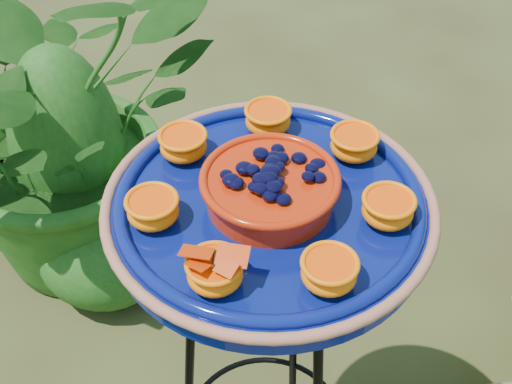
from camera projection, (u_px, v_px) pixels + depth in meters
tripod_stand at (267, 361)px, 1.15m from camera, size 0.36×0.36×0.81m
feeder_dish at (270, 203)px, 0.91m from camera, size 0.51×0.51×0.10m
shrub_back_left at (62, 118)px, 1.72m from camera, size 1.03×1.03×0.87m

